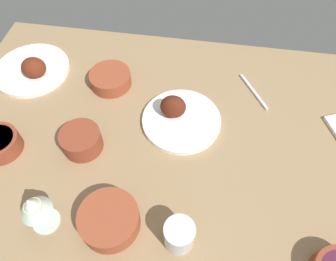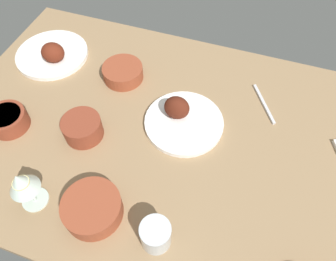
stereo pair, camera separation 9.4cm
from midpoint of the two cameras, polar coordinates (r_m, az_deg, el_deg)
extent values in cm
cube|color=#937551|center=(97.45, 2.76, -1.54)|extent=(140.00, 90.00, 4.00)
cylinder|color=white|center=(124.28, -18.26, 12.90)|extent=(25.96, 25.96, 1.60)
ellipsoid|color=#602314|center=(118.64, -18.07, 13.20)|extent=(8.17, 7.35, 6.80)
cylinder|color=white|center=(97.70, 5.67, 1.25)|extent=(24.54, 24.54, 1.60)
ellipsoid|color=#511E11|center=(95.51, 4.43, 3.96)|extent=(7.90, 6.35, 7.75)
cylinder|color=brown|center=(82.93, -10.35, -14.04)|extent=(15.19, 15.19, 5.80)
cylinder|color=white|center=(80.73, -10.61, -13.43)|extent=(12.46, 12.46, 1.00)
cylinder|color=brown|center=(109.76, -5.76, 10.30)|extent=(13.78, 13.78, 4.80)
cylinder|color=#9E3314|center=(108.43, -5.84, 11.01)|extent=(11.30, 11.30, 1.00)
cylinder|color=brown|center=(95.34, -12.59, 0.24)|extent=(11.72, 11.72, 6.44)
cylinder|color=brown|center=(93.18, -12.89, 1.20)|extent=(9.61, 9.61, 1.00)
cylinder|color=brown|center=(105.14, -24.88, 1.57)|extent=(11.80, 11.80, 5.50)
cylinder|color=#DBCC7A|center=(103.51, -25.31, 2.30)|extent=(9.68, 9.68, 1.00)
cylinder|color=silver|center=(90.73, -20.20, -11.94)|extent=(7.00, 7.00, 0.50)
cylinder|color=silver|center=(87.48, -20.91, -10.96)|extent=(1.00, 1.00, 7.00)
cone|color=silver|center=(81.74, -22.31, -8.99)|extent=(7.60, 7.60, 6.50)
cylinder|color=beige|center=(82.96, -21.99, -9.44)|extent=(4.18, 4.18, 2.80)
cylinder|color=silver|center=(78.24, 1.37, -18.73)|extent=(7.49, 7.49, 8.39)
cube|color=silver|center=(108.58, 19.44, 4.46)|extent=(9.45, 14.72, 0.80)
camera|label=1|loc=(0.05, -87.13, 4.11)|focal=33.53mm
camera|label=2|loc=(0.05, 92.87, -4.11)|focal=33.53mm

